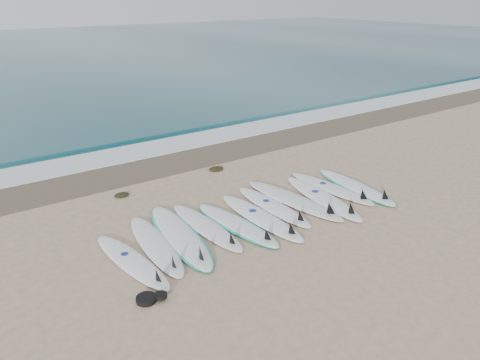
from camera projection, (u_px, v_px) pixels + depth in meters
ground at (257, 217)px, 9.95m from camera, size 120.00×120.00×0.00m
wet_sand_band at (167, 163)px, 13.03m from camera, size 120.00×1.80×0.01m
foam_band at (146, 150)px, 14.08m from camera, size 120.00×1.40×0.04m
wave_crest at (126, 137)px, 15.20m from camera, size 120.00×1.00×0.10m
surfboard_0 at (133, 262)px, 8.18m from camera, size 0.73×2.43×0.31m
surfboard_1 at (157, 246)px, 8.70m from camera, size 0.84×2.61×0.33m
surfboard_2 at (181, 236)px, 9.05m from camera, size 1.13×2.99×0.37m
surfboard_3 at (208, 227)px, 9.38m from camera, size 0.52×2.50×0.32m
surfboard_4 at (238, 225)px, 9.50m from camera, size 0.78×2.54×0.32m
surfboard_5 at (262, 218)px, 9.77m from camera, size 0.58×2.69×0.34m
surfboard_6 at (275, 207)px, 10.28m from camera, size 0.61×2.53×0.32m
surfboard_7 at (295, 200)px, 10.58m from camera, size 0.85×2.95×0.37m
surfboard_8 at (324, 198)px, 10.69m from camera, size 1.03×2.86×0.36m
surfboard_9 at (333, 188)px, 11.24m from camera, size 0.66×2.61×0.33m
surfboard_10 at (356, 187)px, 11.35m from camera, size 0.94×2.69×0.33m
seaweed_near at (122, 195)px, 10.94m from camera, size 0.35×0.27×0.07m
seaweed_far at (216, 169)px, 12.54m from camera, size 0.41×0.32×0.08m
leash_coil at (150, 298)px, 7.22m from camera, size 0.46×0.36×0.11m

